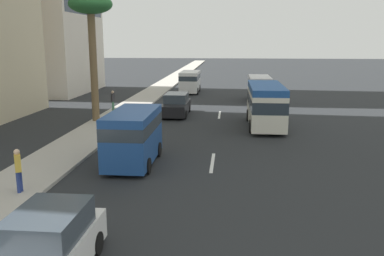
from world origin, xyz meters
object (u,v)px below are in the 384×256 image
at_px(van_third, 259,87).
at_px(palm_tree, 91,13).
at_px(car_fourth, 48,247).
at_px(pedestrian_mid_block, 113,100).
at_px(minibus_lead, 266,104).
at_px(van_fifth, 133,134).
at_px(car_sixth, 176,105).
at_px(van_second, 190,81).
at_px(pedestrian_near_lamp, 18,169).

distance_m(van_third, palm_tree, 18.25).
relative_size(car_fourth, pedestrian_mid_block, 2.37).
height_order(minibus_lead, palm_tree, palm_tree).
distance_m(van_fifth, car_sixth, 13.08).
relative_size(van_second, van_third, 0.96).
height_order(van_fifth, pedestrian_near_lamp, van_fifth).
bearing_deg(car_fourth, van_second, -179.91).
bearing_deg(minibus_lead, van_third, -2.00).
relative_size(van_second, palm_tree, 0.58).
bearing_deg(minibus_lead, car_fourth, 160.02).
relative_size(minibus_lead, car_sixth, 1.43).
relative_size(minibus_lead, van_third, 1.29).
xyz_separation_m(minibus_lead, pedestrian_mid_block, (3.91, 11.70, -0.48)).
distance_m(van_third, car_fourth, 31.89).
height_order(van_second, van_third, van_third).
distance_m(car_sixth, pedestrian_mid_block, 5.11).
bearing_deg(minibus_lead, palm_tree, 88.38).
xyz_separation_m(minibus_lead, van_fifth, (-9.24, 6.93, -0.12)).
bearing_deg(car_sixth, palm_tree, -56.85).
relative_size(car_fourth, van_fifth, 0.87).
bearing_deg(car_fourth, minibus_lead, 160.02).
relative_size(minibus_lead, van_second, 1.33).
distance_m(van_fifth, palm_tree, 12.41).
bearing_deg(van_fifth, palm_tree, -152.40).
bearing_deg(van_fifth, car_sixth, 178.56).
height_order(van_third, palm_tree, palm_tree).
bearing_deg(van_fifth, van_second, 179.92).
bearing_deg(palm_tree, van_third, -46.06).
distance_m(van_second, van_third, 9.26).
height_order(minibus_lead, pedestrian_mid_block, minibus_lead).
relative_size(car_fourth, palm_tree, 0.47).
distance_m(car_sixth, palm_tree, 9.29).
xyz_separation_m(car_fourth, pedestrian_mid_block, (22.71, 4.87, 0.29)).
distance_m(van_second, car_sixth, 14.11).
bearing_deg(van_second, pedestrian_mid_block, -18.95).
relative_size(van_third, car_fourth, 1.29).
relative_size(van_third, car_sixth, 1.11).
bearing_deg(pedestrian_mid_block, pedestrian_near_lamp, -37.00).
relative_size(pedestrian_near_lamp, pedestrian_mid_block, 0.98).
height_order(car_sixth, palm_tree, palm_tree).
distance_m(van_third, van_fifth, 22.71).
bearing_deg(van_third, car_sixth, 140.18).
bearing_deg(van_third, car_fourth, 166.84).
bearing_deg(pedestrian_mid_block, minibus_lead, 29.94).
height_order(car_fourth, van_fifth, van_fifth).
relative_size(van_second, van_fifth, 1.08).
height_order(van_second, van_fifth, van_fifth).
bearing_deg(van_fifth, minibus_lead, 143.14).
bearing_deg(palm_tree, minibus_lead, -91.62).
relative_size(van_fifth, pedestrian_near_lamp, 2.77).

